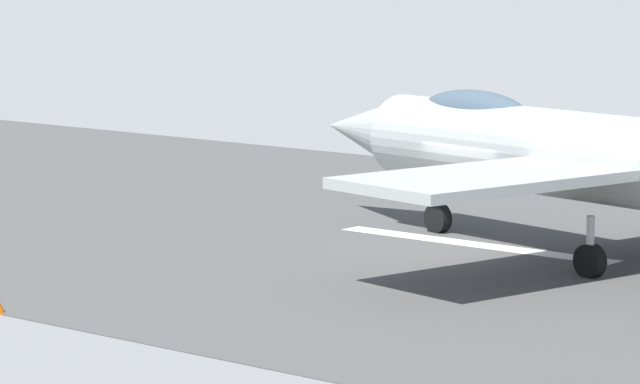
{
  "coord_description": "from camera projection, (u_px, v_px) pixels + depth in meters",
  "views": [
    {
      "loc": [
        -25.27,
        35.55,
        7.34
      ],
      "look_at": [
        -1.37,
        7.27,
        2.2
      ],
      "focal_mm": 99.9,
      "sensor_mm": 36.0,
      "label": 1
    }
  ],
  "objects": [
    {
      "name": "runway_strip",
      "position": [
        467.0,
        244.0,
        44.04
      ],
      "size": [
        240.0,
        26.0,
        0.02
      ],
      "color": "#474645",
      "rests_on": "ground"
    },
    {
      "name": "fighter_jet",
      "position": [
        576.0,
        153.0,
        41.76
      ],
      "size": [
        17.74,
        14.83,
        5.71
      ],
      "color": "#9DA3A3",
      "rests_on": "ground"
    },
    {
      "name": "ground_plane",
      "position": [
        467.0,
        244.0,
        44.06
      ],
      "size": [
        400.0,
        400.0,
        0.0
      ],
      "primitive_type": "plane",
      "color": "slate"
    }
  ]
}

